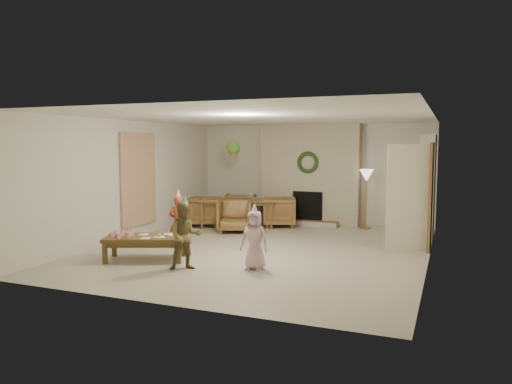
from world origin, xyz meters
The scene contains 56 objects.
floor centered at (0.00, 0.00, 0.00)m, with size 7.00×7.00×0.00m, color #B7B29E.
ceiling centered at (0.00, 0.00, 2.50)m, with size 7.00×7.00×0.00m, color white.
wall_back centered at (0.00, 3.50, 1.25)m, with size 7.00×7.00×0.00m, color silver.
wall_front centered at (0.00, -3.50, 1.25)m, with size 7.00×7.00×0.00m, color silver.
wall_left centered at (-3.00, 0.00, 1.25)m, with size 7.00×7.00×0.00m, color silver.
wall_right centered at (3.00, 0.00, 1.25)m, with size 7.00×7.00×0.00m, color silver.
fireplace_mass centered at (0.00, 3.30, 1.25)m, with size 2.50×0.40×2.50m, color #5F2419.
fireplace_hearth centered at (0.00, 2.95, 0.06)m, with size 1.60×0.30×0.12m, color #612C1A.
fireplace_firebox centered at (0.00, 3.12, 0.45)m, with size 0.75×0.12×0.75m, color black.
fireplace_wreath centered at (0.00, 3.07, 1.55)m, with size 0.54×0.54×0.10m, color #1C3C16.
floor_lamp_base centered at (1.46, 3.00, 0.01)m, with size 0.26×0.26×0.03m, color gold.
floor_lamp_post centered at (1.46, 3.00, 0.66)m, with size 0.03×0.03×1.27m, color gold.
floor_lamp_shade centered at (1.46, 3.00, 1.27)m, with size 0.34×0.34×0.28m, color beige.
bookshelf_carcass centered at (2.84, 2.30, 1.10)m, with size 0.30×1.00×2.20m, color white.
bookshelf_shelf_a centered at (2.82, 2.30, 0.45)m, with size 0.30×0.92×0.03m, color white.
bookshelf_shelf_b centered at (2.82, 2.30, 0.85)m, with size 0.30×0.92×0.03m, color white.
bookshelf_shelf_c centered at (2.82, 2.30, 1.25)m, with size 0.30×0.92×0.03m, color white.
bookshelf_shelf_d centered at (2.82, 2.30, 1.65)m, with size 0.30×0.92×0.03m, color white.
books_row_lower centered at (2.80, 2.15, 0.59)m, with size 0.20×0.40×0.24m, color maroon.
books_row_mid centered at (2.80, 2.35, 0.99)m, with size 0.20×0.44×0.24m, color #286394.
books_row_upper centered at (2.80, 2.20, 1.38)m, with size 0.20×0.36×0.22m, color #B77727.
door_frame centered at (2.96, 1.20, 1.02)m, with size 0.05×0.86×2.04m, color brown.
door_leaf centered at (2.58, 0.82, 1.00)m, with size 0.05×0.80×2.00m, color beige.
curtain_panel centered at (-2.96, 0.20, 1.25)m, with size 0.06×1.20×2.00m, color beige.
dining_table centered at (-1.52, 2.23, 0.32)m, with size 1.84×1.02×0.65m, color brown.
dining_chair_near centered at (-1.25, 1.47, 0.36)m, with size 0.76×0.78×0.71m, color brown.
dining_chair_far centered at (-1.79, 3.00, 0.36)m, with size 0.76×0.78×0.71m, color brown.
dining_chair_left centered at (-2.28, 1.97, 0.36)m, with size 0.76×0.78×0.71m, color brown.
dining_chair_right centered at (-0.57, 2.57, 0.36)m, with size 0.76×0.78×0.71m, color brown.
hanging_plant_cord centered at (-1.30, 1.50, 2.15)m, with size 0.01×0.01×0.70m, color tan.
hanging_plant_pot centered at (-1.30, 1.50, 1.80)m, with size 0.16×0.16×0.12m, color brown.
hanging_plant_foliage centered at (-1.30, 1.50, 1.92)m, with size 0.32×0.32×0.32m, color #2B531B.
coffee_table_top centered at (-1.56, -1.59, 0.39)m, with size 1.36×0.68×0.06m, color brown.
coffee_table_apron centered at (-1.56, -1.59, 0.31)m, with size 1.26×0.58×0.08m, color brown.
coffee_leg_fl centered at (-2.03, -2.08, 0.18)m, with size 0.07×0.07×0.36m, color brown.
coffee_leg_fr centered at (-0.89, -1.61, 0.18)m, with size 0.07×0.07×0.36m, color brown.
coffee_leg_bl centered at (-2.24, -1.57, 0.18)m, with size 0.07×0.07×0.36m, color brown.
coffee_leg_br centered at (-1.10, -1.10, 0.18)m, with size 0.07×0.07×0.36m, color brown.
cup_a centered at (-1.99, -1.93, 0.47)m, with size 0.07×0.07×0.09m, color white.
cup_b centered at (-2.07, -1.74, 0.47)m, with size 0.07×0.07×0.09m, color white.
cup_c centered at (-1.85, -1.94, 0.47)m, with size 0.07×0.07×0.09m, color white.
cup_d centered at (-1.93, -1.74, 0.47)m, with size 0.07×0.07×0.09m, color white.
cup_e centered at (-1.75, -1.80, 0.47)m, with size 0.07×0.07×0.09m, color white.
cup_f centered at (-1.83, -1.61, 0.47)m, with size 0.07×0.07×0.09m, color white.
plate_a centered at (-1.66, -1.49, 0.42)m, with size 0.19×0.19×0.01m, color white.
plate_b centered at (-1.28, -1.59, 0.42)m, with size 0.19×0.19×0.01m, color white.
plate_c centered at (-1.17, -1.31, 0.42)m, with size 0.19×0.19×0.01m, color white.
food_scoop centered at (-1.28, -1.59, 0.46)m, with size 0.07×0.07×0.07m, color tan.
napkin_left centered at (-1.44, -1.75, 0.42)m, with size 0.16×0.16×0.01m, color #F7B6CC.
napkin_right centered at (-1.30, -1.28, 0.42)m, with size 0.16×0.16×0.01m, color #F7B6CC.
child_red centered at (-1.52, -0.55, 0.51)m, with size 0.37×0.24×1.01m, color #A33723.
party_hat_red centered at (-1.52, -0.55, 1.06)m, with size 0.14×0.14×0.19m, color #EBE24E.
child_plaid centered at (-0.59, -1.90, 0.54)m, with size 0.53×0.41×1.08m, color brown.
party_hat_plaid centered at (-0.59, -1.90, 1.12)m, with size 0.13×0.13×0.18m, color #4DB471.
child_pink centered at (0.43, -1.46, 0.48)m, with size 0.46×0.30×0.95m, color #CAA1AF.
party_hat_pink centered at (0.43, -1.46, 0.99)m, with size 0.12×0.12×0.17m, color silver.
Camera 1 is at (3.32, -8.56, 2.00)m, focal length 34.17 mm.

